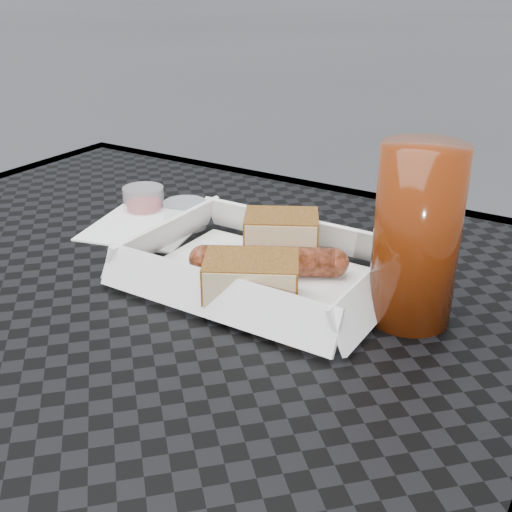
{
  "coord_description": "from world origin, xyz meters",
  "views": [
    {
      "loc": [
        0.4,
        -0.37,
        1.02
      ],
      "look_at": [
        0.11,
        0.09,
        0.78
      ],
      "focal_mm": 45.0,
      "sensor_mm": 36.0,
      "label": 1
    }
  ],
  "objects": [
    {
      "name": "napkin",
      "position": [
        -0.08,
        0.14,
        0.75
      ],
      "size": [
        0.15,
        0.15,
        0.0
      ],
      "primitive_type": "cube",
      "rotation": [
        0.0,
        0.0,
        0.26
      ],
      "color": "white",
      "rests_on": "patio_table"
    },
    {
      "name": "bratwurst",
      "position": [
        0.11,
        0.11,
        0.76
      ],
      "size": [
        0.14,
        0.09,
        0.03
      ],
      "rotation": [
        0.0,
        0.0,
        0.5
      ],
      "color": "maroon",
      "rests_on": "food_tray"
    },
    {
      "name": "condiment_cup_sauce",
      "position": [
        -0.12,
        0.18,
        0.76
      ],
      "size": [
        0.05,
        0.05,
        0.03
      ],
      "primitive_type": "cylinder",
      "color": "maroon",
      "rests_on": "patio_table"
    },
    {
      "name": "bread_far",
      "position": [
        0.13,
        0.05,
        0.77
      ],
      "size": [
        0.1,
        0.09,
        0.04
      ],
      "primitive_type": "cube",
      "rotation": [
        0.0,
        0.0,
        0.5
      ],
      "color": "brown",
      "rests_on": "food_tray"
    },
    {
      "name": "drink_glass",
      "position": [
        0.25,
        0.1,
        0.82
      ],
      "size": [
        0.07,
        0.07,
        0.15
      ],
      "primitive_type": "cylinder",
      "color": "#551C07",
      "rests_on": "patio_table"
    },
    {
      "name": "veg_garnish",
      "position": [
        0.17,
        0.04,
        0.75
      ],
      "size": [
        0.03,
        0.03,
        0.0
      ],
      "color": "#FA4B0A",
      "rests_on": "food_tray"
    },
    {
      "name": "food_tray",
      "position": [
        0.11,
        0.1,
        0.75
      ],
      "size": [
        0.22,
        0.15,
        0.0
      ],
      "primitive_type": "cube",
      "color": "white",
      "rests_on": "patio_table"
    },
    {
      "name": "patio_table",
      "position": [
        0.0,
        0.0,
        0.67
      ],
      "size": [
        0.8,
        0.8,
        0.74
      ],
      "color": "black",
      "rests_on": "ground"
    },
    {
      "name": "bread_near",
      "position": [
        0.1,
        0.15,
        0.77
      ],
      "size": [
        0.09,
        0.08,
        0.05
      ],
      "primitive_type": "cube",
      "rotation": [
        0.0,
        0.0,
        0.5
      ],
      "color": "brown",
      "rests_on": "food_tray"
    },
    {
      "name": "condiment_cup_empty",
      "position": [
        -0.04,
        0.17,
        0.76
      ],
      "size": [
        0.05,
        0.05,
        0.03
      ],
      "primitive_type": "cylinder",
      "color": "silver",
      "rests_on": "patio_table"
    }
  ]
}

